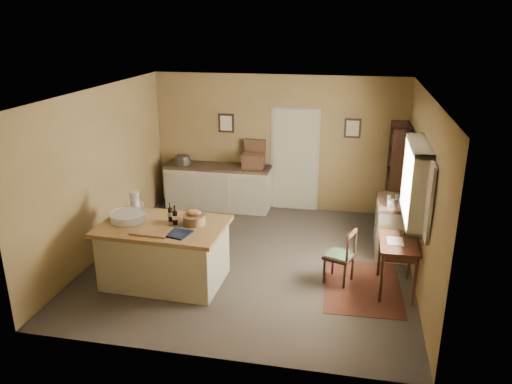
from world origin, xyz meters
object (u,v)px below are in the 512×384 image
(work_island, at_px, (164,251))
(desk_chair, at_px, (339,256))
(shelving_unit, at_px, (399,176))
(sideboard, at_px, (219,186))
(right_cabinet, at_px, (392,226))
(writing_desk, at_px, (398,248))

(work_island, bearing_deg, desk_chair, 12.77)
(desk_chair, bearing_deg, shelving_unit, 88.55)
(work_island, distance_m, desk_chair, 2.57)
(work_island, height_order, sideboard, work_island)
(right_cabinet, bearing_deg, writing_desk, -89.99)
(work_island, xyz_separation_m, desk_chair, (2.52, 0.48, -0.07))
(writing_desk, bearing_deg, shelving_unit, 86.56)
(right_cabinet, bearing_deg, sideboard, 157.25)
(sideboard, bearing_deg, shelving_unit, -3.26)
(writing_desk, xyz_separation_m, desk_chair, (-0.81, 0.09, -0.25))
(desk_chair, bearing_deg, writing_desk, 13.83)
(work_island, bearing_deg, shelving_unit, 41.69)
(work_island, distance_m, right_cabinet, 3.73)
(writing_desk, xyz_separation_m, shelving_unit, (0.15, 2.51, 0.29))
(writing_desk, height_order, desk_chair, desk_chair)
(right_cabinet, bearing_deg, shelving_unit, 82.89)
(work_island, relative_size, right_cabinet, 1.85)
(sideboard, xyz_separation_m, desk_chair, (2.55, -2.62, -0.07))
(right_cabinet, height_order, shelving_unit, shelving_unit)
(desk_chair, distance_m, right_cabinet, 1.45)
(sideboard, bearing_deg, right_cabinet, -22.75)
(desk_chair, height_order, right_cabinet, right_cabinet)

